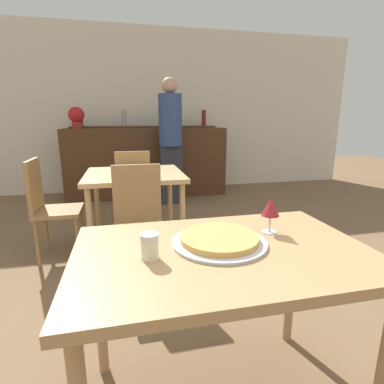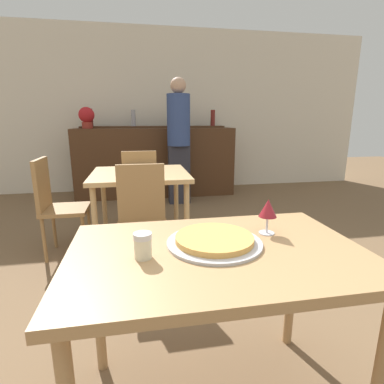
{
  "view_description": "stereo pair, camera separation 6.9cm",
  "coord_description": "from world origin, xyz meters",
  "px_view_note": "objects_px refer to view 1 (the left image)",
  "views": [
    {
      "loc": [
        -0.36,
        -1.05,
        1.28
      ],
      "look_at": [
        -0.0,
        0.55,
        0.88
      ],
      "focal_mm": 28.0,
      "sensor_mm": 36.0,
      "label": 1
    },
    {
      "loc": [
        -0.3,
        -1.06,
        1.28
      ],
      "look_at": [
        -0.0,
        0.55,
        0.88
      ],
      "focal_mm": 28.0,
      "sensor_mm": 36.0,
      "label": 2
    }
  ],
  "objects_px": {
    "person_standing": "(171,137)",
    "wine_glass": "(271,208)",
    "chair_far_side_back": "(133,185)",
    "pizza_tray": "(218,240)",
    "chair_far_side_front": "(139,217)",
    "potted_plant": "(76,116)",
    "cheese_shaker": "(150,246)",
    "chair_far_side_left": "(48,203)"
  },
  "relations": [
    {
      "from": "person_standing",
      "to": "wine_glass",
      "type": "height_order",
      "value": "person_standing"
    },
    {
      "from": "chair_far_side_back",
      "to": "pizza_tray",
      "type": "xyz_separation_m",
      "value": [
        0.28,
        -2.35,
        0.26
      ]
    },
    {
      "from": "chair_far_side_front",
      "to": "wine_glass",
      "type": "bearing_deg",
      "value": -63.48
    },
    {
      "from": "chair_far_side_back",
      "to": "potted_plant",
      "type": "relative_size",
      "value": 2.83
    },
    {
      "from": "wine_glass",
      "to": "potted_plant",
      "type": "xyz_separation_m",
      "value": [
        -1.31,
        3.82,
        0.42
      ]
    },
    {
      "from": "chair_far_side_front",
      "to": "cheese_shaker",
      "type": "xyz_separation_m",
      "value": [
        -0.01,
        -1.24,
        0.29
      ]
    },
    {
      "from": "chair_far_side_left",
      "to": "wine_glass",
      "type": "xyz_separation_m",
      "value": [
        1.33,
        -1.68,
        0.36
      ]
    },
    {
      "from": "cheese_shaker",
      "to": "person_standing",
      "type": "height_order",
      "value": "person_standing"
    },
    {
      "from": "chair_far_side_back",
      "to": "wine_glass",
      "type": "height_order",
      "value": "wine_glass"
    },
    {
      "from": "chair_far_side_front",
      "to": "person_standing",
      "type": "relative_size",
      "value": 0.5
    },
    {
      "from": "pizza_tray",
      "to": "wine_glass",
      "type": "bearing_deg",
      "value": 15.58
    },
    {
      "from": "chair_far_side_back",
      "to": "cheese_shaker",
      "type": "relative_size",
      "value": 9.53
    },
    {
      "from": "pizza_tray",
      "to": "potted_plant",
      "type": "relative_size",
      "value": 1.2
    },
    {
      "from": "chair_far_side_back",
      "to": "wine_glass",
      "type": "xyz_separation_m",
      "value": [
        0.54,
        -2.28,
        0.36
      ]
    },
    {
      "from": "chair_far_side_front",
      "to": "chair_far_side_back",
      "type": "relative_size",
      "value": 1.0
    },
    {
      "from": "chair_far_side_left",
      "to": "pizza_tray",
      "type": "bearing_deg",
      "value": -148.82
    },
    {
      "from": "potted_plant",
      "to": "pizza_tray",
      "type": "bearing_deg",
      "value": -74.98
    },
    {
      "from": "potted_plant",
      "to": "wine_glass",
      "type": "bearing_deg",
      "value": -71.05
    },
    {
      "from": "person_standing",
      "to": "chair_far_side_left",
      "type": "bearing_deg",
      "value": -130.74
    },
    {
      "from": "pizza_tray",
      "to": "chair_far_side_back",
      "type": "bearing_deg",
      "value": 96.72
    },
    {
      "from": "chair_far_side_left",
      "to": "cheese_shaker",
      "type": "bearing_deg",
      "value": -157.0
    },
    {
      "from": "chair_far_side_front",
      "to": "chair_far_side_left",
      "type": "bearing_deg",
      "value": 142.93
    },
    {
      "from": "pizza_tray",
      "to": "potted_plant",
      "type": "xyz_separation_m",
      "value": [
        -1.05,
        3.89,
        0.52
      ]
    },
    {
      "from": "chair_far_side_back",
      "to": "chair_far_side_front",
      "type": "bearing_deg",
      "value": 90.0
    },
    {
      "from": "pizza_tray",
      "to": "potted_plant",
      "type": "height_order",
      "value": "potted_plant"
    },
    {
      "from": "chair_far_side_front",
      "to": "wine_glass",
      "type": "xyz_separation_m",
      "value": [
        0.54,
        -1.09,
        0.36
      ]
    },
    {
      "from": "chair_far_side_front",
      "to": "cheese_shaker",
      "type": "distance_m",
      "value": 1.27
    },
    {
      "from": "chair_far_side_front",
      "to": "chair_far_side_back",
      "type": "distance_m",
      "value": 1.19
    },
    {
      "from": "wine_glass",
      "to": "chair_far_side_front",
      "type": "bearing_deg",
      "value": 116.52
    },
    {
      "from": "cheese_shaker",
      "to": "potted_plant",
      "type": "xyz_separation_m",
      "value": [
        -0.76,
        3.97,
        0.48
      ]
    },
    {
      "from": "cheese_shaker",
      "to": "potted_plant",
      "type": "height_order",
      "value": "potted_plant"
    },
    {
      "from": "chair_far_side_left",
      "to": "potted_plant",
      "type": "distance_m",
      "value": 2.28
    },
    {
      "from": "person_standing",
      "to": "wine_glass",
      "type": "xyz_separation_m",
      "value": [
        -0.06,
        -3.29,
        -0.13
      ]
    },
    {
      "from": "chair_far_side_front",
      "to": "chair_far_side_left",
      "type": "relative_size",
      "value": 1.0
    },
    {
      "from": "chair_far_side_left",
      "to": "pizza_tray",
      "type": "xyz_separation_m",
      "value": [
        1.06,
        -1.76,
        0.26
      ]
    },
    {
      "from": "chair_far_side_back",
      "to": "person_standing",
      "type": "bearing_deg",
      "value": -120.57
    },
    {
      "from": "pizza_tray",
      "to": "cheese_shaker",
      "type": "distance_m",
      "value": 0.3
    },
    {
      "from": "chair_far_side_front",
      "to": "potted_plant",
      "type": "distance_m",
      "value": 2.94
    },
    {
      "from": "person_standing",
      "to": "chair_far_side_front",
      "type": "bearing_deg",
      "value": -105.22
    },
    {
      "from": "chair_far_side_front",
      "to": "cheese_shaker",
      "type": "relative_size",
      "value": 9.53
    },
    {
      "from": "chair_far_side_back",
      "to": "person_standing",
      "type": "distance_m",
      "value": 1.27
    },
    {
      "from": "cheese_shaker",
      "to": "person_standing",
      "type": "bearing_deg",
      "value": 79.97
    }
  ]
}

